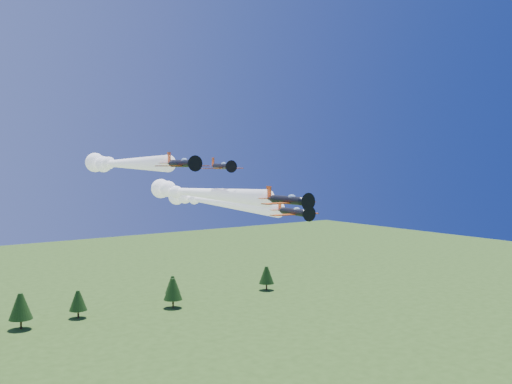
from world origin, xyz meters
TOP-DOWN VIEW (x-y plane):
  - plane_lead at (0.84, 15.24)m, footprint 8.39×45.52m
  - plane_left at (-8.96, 24.59)m, footprint 7.91×42.00m
  - plane_right at (11.99, 27.85)m, footprint 11.52×53.88m
  - plane_slot at (0.58, 6.67)m, footprint 6.97×7.60m

SIDE VIEW (x-z plane):
  - plane_right at x=11.99m, z-range 40.53..44.23m
  - plane_lead at x=0.84m, z-range 43.12..46.82m
  - plane_slot at x=0.58m, z-range 48.28..50.71m
  - plane_left at x=-8.96m, z-range 48.11..51.81m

